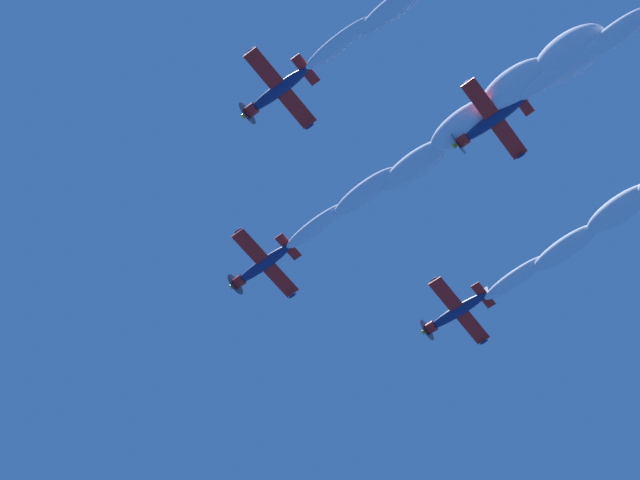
{
  "coord_description": "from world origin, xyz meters",
  "views": [
    {
      "loc": [
        27.25,
        -34.11,
        2.06
      ],
      "look_at": [
        7.26,
        -5.06,
        81.77
      ],
      "focal_mm": 56.81,
      "sensor_mm": 36.0,
      "label": 1
    }
  ],
  "objects": [
    {
      "name": "smoke_trail_lead",
      "position": [
        25.02,
        -6.73,
        82.3
      ],
      "size": [
        32.29,
        4.29,
        3.85
      ],
      "color": "white"
    },
    {
      "name": "airplane_lead",
      "position": [
        1.18,
        -5.34,
        83.46
      ],
      "size": [
        7.14,
        8.01,
        2.33
      ],
      "color": "navy"
    },
    {
      "name": "airplane_right_wingman",
      "position": [
        13.14,
        7.8,
        82.15
      ],
      "size": [
        7.19,
        8.02,
        2.27
      ],
      "color": "navy"
    },
    {
      "name": "airplane_left_wingman",
      "position": [
        11.82,
        -17.88,
        81.88
      ],
      "size": [
        7.18,
        8.01,
        2.35
      ],
      "color": "navy"
    },
    {
      "name": "airplane_slot_tail",
      "position": [
        24.79,
        -6.12,
        81.15
      ],
      "size": [
        7.17,
        8.02,
        2.24
      ],
      "color": "navy"
    }
  ]
}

